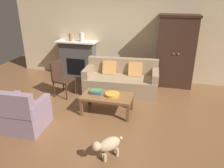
{
  "coord_description": "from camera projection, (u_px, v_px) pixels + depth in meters",
  "views": [
    {
      "loc": [
        1.19,
        -4.01,
        2.5
      ],
      "look_at": [
        0.02,
        0.56,
        0.55
      ],
      "focal_mm": 35.67,
      "sensor_mm": 36.0,
      "label": 1
    }
  ],
  "objects": [
    {
      "name": "ground_plane",
      "position": [
        105.0,
        117.0,
        4.82
      ],
      "size": [
        9.6,
        9.6,
        0.0
      ],
      "primitive_type": "plane",
      "color": "brown"
    },
    {
      "name": "back_wall",
      "position": [
        128.0,
        32.0,
        6.56
      ],
      "size": [
        7.2,
        0.1,
        2.8
      ],
      "primitive_type": "cube",
      "color": "beige",
      "rests_on": "ground"
    },
    {
      "name": "fireplace",
      "position": [
        78.0,
        58.0,
        7.01
      ],
      "size": [
        1.26,
        0.48,
        1.12
      ],
      "color": "#4C4947",
      "rests_on": "ground"
    },
    {
      "name": "armoire",
      "position": [
        176.0,
        52.0,
        6.1
      ],
      "size": [
        1.06,
        0.57,
        1.97
      ],
      "color": "#382319",
      "rests_on": "ground"
    },
    {
      "name": "couch",
      "position": [
        121.0,
        81.0,
        5.93
      ],
      "size": [
        1.97,
        0.98,
        0.86
      ],
      "color": "#937A5B",
      "rests_on": "ground"
    },
    {
      "name": "coffee_table",
      "position": [
        107.0,
        98.0,
        4.86
      ],
      "size": [
        1.1,
        0.6,
        0.42
      ],
      "color": "brown",
      "rests_on": "ground"
    },
    {
      "name": "fruit_bowl",
      "position": [
        112.0,
        94.0,
        4.82
      ],
      "size": [
        0.31,
        0.31,
        0.06
      ],
      "primitive_type": "cylinder",
      "color": "orange",
      "rests_on": "coffee_table"
    },
    {
      "name": "book_stack",
      "position": [
        97.0,
        92.0,
        4.91
      ],
      "size": [
        0.26,
        0.19,
        0.09
      ],
      "color": "#38569E",
      "rests_on": "coffee_table"
    },
    {
      "name": "mantel_vase_bronze",
      "position": [
        71.0,
        37.0,
        6.79
      ],
      "size": [
        0.11,
        0.11,
        0.22
      ],
      "primitive_type": "cylinder",
      "color": "olive",
      "rests_on": "fireplace"
    },
    {
      "name": "mantel_vase_cream",
      "position": [
        82.0,
        37.0,
        6.69
      ],
      "size": [
        0.14,
        0.14,
        0.26
      ],
      "primitive_type": "cylinder",
      "color": "beige",
      "rests_on": "fireplace"
    },
    {
      "name": "armchair_near_left",
      "position": [
        24.0,
        114.0,
        4.29
      ],
      "size": [
        0.81,
        0.81,
        0.88
      ],
      "color": "gray",
      "rests_on": "ground"
    },
    {
      "name": "side_chair_wooden",
      "position": [
        61.0,
        77.0,
        5.66
      ],
      "size": [
        0.52,
        0.52,
        0.9
      ],
      "color": "#382319",
      "rests_on": "ground"
    },
    {
      "name": "dog",
      "position": [
        107.0,
        145.0,
        3.54
      ],
      "size": [
        0.44,
        0.47,
        0.39
      ],
      "color": "tan",
      "rests_on": "ground"
    }
  ]
}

